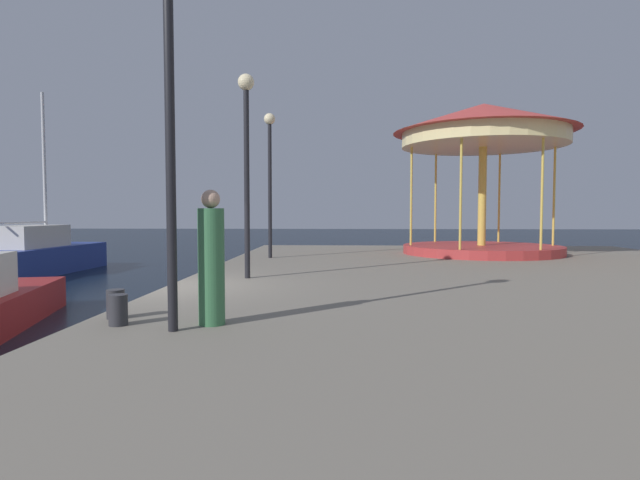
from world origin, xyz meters
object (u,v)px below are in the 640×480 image
at_px(person_by_the_water, 211,262).
at_px(lamp_post_far_end, 270,160).
at_px(carousel, 483,142).
at_px(lamp_post_mid_promenade, 246,140).
at_px(lamp_post_near_edge, 169,76).
at_px(sailboat_blue, 36,255).
at_px(bollard_center, 118,310).
at_px(bollard_north, 116,304).

bearing_deg(person_by_the_water, lamp_post_far_end, 93.63).
distance_m(carousel, lamp_post_mid_promenade, 9.95).
height_order(lamp_post_far_end, person_by_the_water, lamp_post_far_end).
bearing_deg(lamp_post_near_edge, carousel, 59.90).
xyz_separation_m(sailboat_blue, lamp_post_far_end, (8.87, -1.84, 3.22)).
bearing_deg(bollard_center, lamp_post_mid_promenade, 80.62).
bearing_deg(bollard_north, lamp_post_far_end, 85.14).
relative_size(lamp_post_near_edge, lamp_post_mid_promenade, 1.02).
bearing_deg(carousel, bollard_center, -123.53).
bearing_deg(sailboat_blue, bollard_center, -54.64).
distance_m(bollard_center, person_by_the_water, 1.35).
xyz_separation_m(carousel, lamp_post_near_edge, (-6.99, -12.06, -0.81)).
relative_size(lamp_post_near_edge, bollard_center, 11.41).
distance_m(carousel, lamp_post_far_end, 7.52).
distance_m(sailboat_blue, lamp_post_far_end, 9.62).
bearing_deg(lamp_post_far_end, bollard_north, -94.86).
relative_size(lamp_post_mid_promenade, bollard_north, 11.19).
xyz_separation_m(sailboat_blue, person_by_the_water, (9.49, -11.58, 0.93)).
relative_size(carousel, bollard_north, 15.64).
distance_m(lamp_post_mid_promenade, person_by_the_water, 5.20).
height_order(bollard_north, person_by_the_water, person_by_the_water).
bearing_deg(lamp_post_far_end, lamp_post_near_edge, -88.68).
bearing_deg(bollard_center, bollard_north, 118.02).
bearing_deg(person_by_the_water, lamp_post_mid_promenade, 95.00).
relative_size(carousel, person_by_the_water, 3.57).
height_order(lamp_post_near_edge, person_by_the_water, lamp_post_near_edge).
height_order(lamp_post_far_end, bollard_center, lamp_post_far_end).
height_order(lamp_post_near_edge, lamp_post_mid_promenade, lamp_post_near_edge).
relative_size(sailboat_blue, person_by_the_water, 3.84).
relative_size(sailboat_blue, bollard_north, 16.80).
relative_size(bollard_center, bollard_north, 1.00).
xyz_separation_m(sailboat_blue, bollard_center, (8.29, -11.68, 0.31)).
bearing_deg(bollard_north, lamp_post_mid_promenade, 76.95).
bearing_deg(lamp_post_far_end, carousel, 14.99).
height_order(bollard_center, person_by_the_water, person_by_the_water).
relative_size(bollard_north, person_by_the_water, 0.23).
relative_size(sailboat_blue, carousel, 1.07).
bearing_deg(lamp_post_far_end, person_by_the_water, -86.37).
bearing_deg(lamp_post_mid_promenade, carousel, 44.93).
xyz_separation_m(bollard_center, person_by_the_water, (1.20, 0.10, 0.62)).
distance_m(lamp_post_far_end, bollard_center, 10.28).
height_order(lamp_post_near_edge, bollard_north, lamp_post_near_edge).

